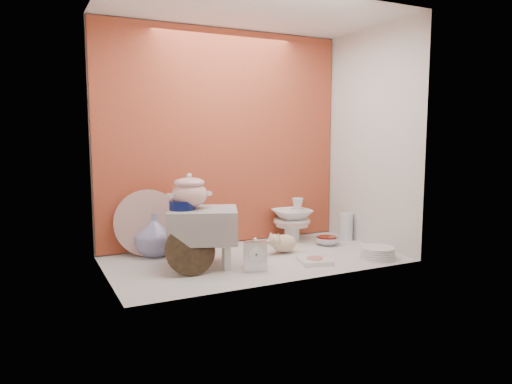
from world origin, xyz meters
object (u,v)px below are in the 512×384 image
(step_stool, at_px, (203,237))
(crystal_bowl, at_px, (327,241))
(blue_white_vase, at_px, (155,235))
(porcelain_tower, at_px, (292,219))
(gold_rim_teacup, at_px, (255,256))
(mantel_clock, at_px, (255,255))
(dinner_plate_stack, at_px, (378,253))
(soup_tureen, at_px, (189,191))
(plush_pig, at_px, (284,243))
(floral_platter, at_px, (148,223))

(step_stool, xyz_separation_m, crystal_bowl, (0.96, 0.10, -0.14))
(blue_white_vase, xyz_separation_m, porcelain_tower, (1.01, -0.03, 0.02))
(gold_rim_teacup, bearing_deg, blue_white_vase, 131.62)
(mantel_clock, distance_m, gold_rim_teacup, 0.10)
(gold_rim_teacup, relative_size, dinner_plate_stack, 0.63)
(soup_tureen, relative_size, porcelain_tower, 0.80)
(soup_tureen, xyz_separation_m, dinner_plate_stack, (1.10, -0.39, -0.41))
(blue_white_vase, distance_m, porcelain_tower, 1.01)
(mantel_clock, distance_m, dinner_plate_stack, 0.82)
(gold_rim_teacup, bearing_deg, plush_pig, 34.02)
(plush_pig, relative_size, gold_rim_teacup, 1.58)
(plush_pig, bearing_deg, porcelain_tower, 64.05)
(soup_tureen, bearing_deg, crystal_bowl, 3.48)
(soup_tureen, bearing_deg, blue_white_vase, 113.53)
(blue_white_vase, bearing_deg, porcelain_tower, -1.56)
(floral_platter, relative_size, dinner_plate_stack, 1.95)
(soup_tureen, xyz_separation_m, floral_platter, (-0.18, 0.32, -0.23))
(gold_rim_teacup, distance_m, porcelain_tower, 0.74)
(plush_pig, bearing_deg, floral_platter, 171.70)
(gold_rim_teacup, xyz_separation_m, crystal_bowl, (0.70, 0.27, -0.04))
(floral_platter, relative_size, porcelain_tower, 1.36)
(mantel_clock, height_order, plush_pig, mantel_clock)
(porcelain_tower, bearing_deg, gold_rim_teacup, -137.57)
(plush_pig, distance_m, gold_rim_teacup, 0.38)
(step_stool, bearing_deg, floral_platter, 146.06)
(mantel_clock, relative_size, plush_pig, 0.87)
(mantel_clock, relative_size, dinner_plate_stack, 0.87)
(mantel_clock, height_order, crystal_bowl, mantel_clock)
(gold_rim_teacup, xyz_separation_m, dinner_plate_stack, (0.77, -0.17, -0.03))
(blue_white_vase, bearing_deg, gold_rim_teacup, -48.38)
(soup_tureen, bearing_deg, gold_rim_teacup, -32.77)
(soup_tureen, bearing_deg, porcelain_tower, 18.04)
(gold_rim_teacup, relative_size, crystal_bowl, 0.79)
(gold_rim_teacup, bearing_deg, mantel_clock, -116.42)
(gold_rim_teacup, xyz_separation_m, porcelain_tower, (0.54, 0.50, 0.09))
(plush_pig, xyz_separation_m, gold_rim_teacup, (-0.32, -0.21, 0.00))
(plush_pig, xyz_separation_m, porcelain_tower, (0.23, 0.28, 0.09))
(step_stool, relative_size, plush_pig, 1.82)
(step_stool, relative_size, porcelain_tower, 1.26)
(plush_pig, bearing_deg, blue_white_vase, 171.10)
(porcelain_tower, bearing_deg, soup_tureen, -161.96)
(porcelain_tower, bearing_deg, plush_pig, -128.71)
(step_stool, distance_m, blue_white_vase, 0.41)
(floral_platter, distance_m, crystal_bowl, 1.25)
(mantel_clock, bearing_deg, plush_pig, 55.81)
(step_stool, relative_size, blue_white_vase, 1.46)
(floral_platter, relative_size, crystal_bowl, 2.45)
(porcelain_tower, bearing_deg, crystal_bowl, -54.31)
(step_stool, distance_m, porcelain_tower, 0.87)
(dinner_plate_stack, distance_m, crystal_bowl, 0.45)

